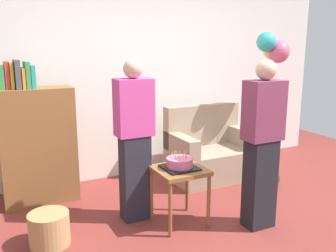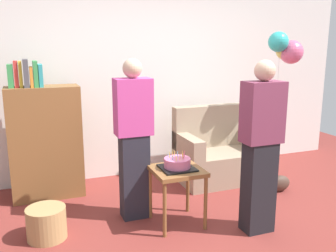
{
  "view_description": "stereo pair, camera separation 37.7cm",
  "coord_description": "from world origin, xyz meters",
  "px_view_note": "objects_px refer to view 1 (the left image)",
  "views": [
    {
      "loc": [
        -1.92,
        -2.62,
        1.77
      ],
      "look_at": [
        -0.25,
        0.66,
        0.95
      ],
      "focal_mm": 39.87,
      "sensor_mm": 36.0,
      "label": 1
    },
    {
      "loc": [
        -1.57,
        -2.78,
        1.77
      ],
      "look_at": [
        -0.25,
        0.66,
        0.95
      ],
      "focal_mm": 39.87,
      "sensor_mm": 36.0,
      "label": 2
    }
  ],
  "objects_px": {
    "wicker_basket": "(49,229)",
    "balloon_bunch": "(273,49)",
    "side_table": "(179,177)",
    "person_blowing_candles": "(134,140)",
    "birthday_cake": "(180,163)",
    "person_holding_cake": "(262,145)",
    "bookshelf": "(37,143)",
    "handbag": "(271,179)",
    "couch": "(210,153)"
  },
  "relations": [
    {
      "from": "couch",
      "to": "handbag",
      "type": "distance_m",
      "value": 0.86
    },
    {
      "from": "balloon_bunch",
      "to": "wicker_basket",
      "type": "bearing_deg",
      "value": -168.79
    },
    {
      "from": "bookshelf",
      "to": "balloon_bunch",
      "type": "xyz_separation_m",
      "value": [
        2.95,
        -0.42,
        1.01
      ]
    },
    {
      "from": "bookshelf",
      "to": "handbag",
      "type": "relative_size",
      "value": 5.72
    },
    {
      "from": "side_table",
      "to": "birthday_cake",
      "type": "xyz_separation_m",
      "value": [
        0.0,
        0.0,
        0.14
      ]
    },
    {
      "from": "birthday_cake",
      "to": "wicker_basket",
      "type": "relative_size",
      "value": 0.89
    },
    {
      "from": "person_blowing_candles",
      "to": "handbag",
      "type": "bearing_deg",
      "value": 13.04
    },
    {
      "from": "birthday_cake",
      "to": "wicker_basket",
      "type": "height_order",
      "value": "birthday_cake"
    },
    {
      "from": "person_blowing_candles",
      "to": "handbag",
      "type": "height_order",
      "value": "person_blowing_candles"
    },
    {
      "from": "birthday_cake",
      "to": "person_holding_cake",
      "type": "height_order",
      "value": "person_holding_cake"
    },
    {
      "from": "side_table",
      "to": "wicker_basket",
      "type": "relative_size",
      "value": 1.6
    },
    {
      "from": "couch",
      "to": "handbag",
      "type": "relative_size",
      "value": 3.93
    },
    {
      "from": "bookshelf",
      "to": "wicker_basket",
      "type": "xyz_separation_m",
      "value": [
        -0.08,
        -1.02,
        -0.54
      ]
    },
    {
      "from": "person_blowing_candles",
      "to": "balloon_bunch",
      "type": "height_order",
      "value": "balloon_bunch"
    },
    {
      "from": "side_table",
      "to": "handbag",
      "type": "relative_size",
      "value": 2.06
    },
    {
      "from": "side_table",
      "to": "person_blowing_candles",
      "type": "distance_m",
      "value": 0.57
    },
    {
      "from": "person_holding_cake",
      "to": "side_table",
      "type": "bearing_deg",
      "value": -6.02
    },
    {
      "from": "couch",
      "to": "side_table",
      "type": "height_order",
      "value": "couch"
    },
    {
      "from": "bookshelf",
      "to": "handbag",
      "type": "distance_m",
      "value": 2.84
    },
    {
      "from": "couch",
      "to": "side_table",
      "type": "bearing_deg",
      "value": -135.48
    },
    {
      "from": "side_table",
      "to": "balloon_bunch",
      "type": "distance_m",
      "value": 2.29
    },
    {
      "from": "birthday_cake",
      "to": "handbag",
      "type": "relative_size",
      "value": 1.14
    },
    {
      "from": "wicker_basket",
      "to": "balloon_bunch",
      "type": "height_order",
      "value": "balloon_bunch"
    },
    {
      "from": "side_table",
      "to": "balloon_bunch",
      "type": "xyz_separation_m",
      "value": [
        1.8,
        0.76,
        1.21
      ]
    },
    {
      "from": "couch",
      "to": "bookshelf",
      "type": "bearing_deg",
      "value": 174.59
    },
    {
      "from": "handbag",
      "to": "bookshelf",
      "type": "bearing_deg",
      "value": 161.76
    },
    {
      "from": "bookshelf",
      "to": "person_blowing_candles",
      "type": "relative_size",
      "value": 0.98
    },
    {
      "from": "side_table",
      "to": "person_blowing_candles",
      "type": "bearing_deg",
      "value": 138.95
    },
    {
      "from": "bookshelf",
      "to": "balloon_bunch",
      "type": "bearing_deg",
      "value": -8.18
    },
    {
      "from": "person_blowing_candles",
      "to": "person_holding_cake",
      "type": "relative_size",
      "value": 1.0
    },
    {
      "from": "person_blowing_candles",
      "to": "wicker_basket",
      "type": "height_order",
      "value": "person_blowing_candles"
    },
    {
      "from": "wicker_basket",
      "to": "balloon_bunch",
      "type": "distance_m",
      "value": 3.46
    },
    {
      "from": "person_holding_cake",
      "to": "handbag",
      "type": "distance_m",
      "value": 1.31
    },
    {
      "from": "handbag",
      "to": "person_blowing_candles",
      "type": "bearing_deg",
      "value": -179.63
    },
    {
      "from": "couch",
      "to": "birthday_cake",
      "type": "relative_size",
      "value": 3.44
    },
    {
      "from": "birthday_cake",
      "to": "balloon_bunch",
      "type": "relative_size",
      "value": 0.17
    },
    {
      "from": "bookshelf",
      "to": "person_blowing_candles",
      "type": "xyz_separation_m",
      "value": [
        0.81,
        -0.88,
        0.15
      ]
    },
    {
      "from": "couch",
      "to": "handbag",
      "type": "height_order",
      "value": "couch"
    },
    {
      "from": "wicker_basket",
      "to": "side_table",
      "type": "bearing_deg",
      "value": -7.28
    },
    {
      "from": "person_holding_cake",
      "to": "couch",
      "type": "bearing_deg",
      "value": -78.31
    },
    {
      "from": "person_holding_cake",
      "to": "handbag",
      "type": "height_order",
      "value": "person_holding_cake"
    },
    {
      "from": "wicker_basket",
      "to": "balloon_bunch",
      "type": "relative_size",
      "value": 0.19
    },
    {
      "from": "side_table",
      "to": "person_blowing_candles",
      "type": "relative_size",
      "value": 0.35
    },
    {
      "from": "person_blowing_candles",
      "to": "balloon_bunch",
      "type": "distance_m",
      "value": 2.36
    },
    {
      "from": "side_table",
      "to": "wicker_basket",
      "type": "distance_m",
      "value": 1.29
    },
    {
      "from": "person_blowing_candles",
      "to": "handbag",
      "type": "distance_m",
      "value": 1.97
    },
    {
      "from": "bookshelf",
      "to": "handbag",
      "type": "bearing_deg",
      "value": -18.24
    },
    {
      "from": "couch",
      "to": "person_holding_cake",
      "type": "bearing_deg",
      "value": -103.38
    },
    {
      "from": "bookshelf",
      "to": "handbag",
      "type": "height_order",
      "value": "bookshelf"
    },
    {
      "from": "birthday_cake",
      "to": "person_holding_cake",
      "type": "distance_m",
      "value": 0.81
    }
  ]
}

